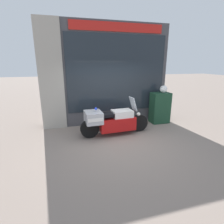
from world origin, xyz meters
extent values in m
plane|color=gray|center=(0.00, 0.00, 0.00)|extent=(60.00, 60.00, 0.00)
cube|color=#424247|center=(0.00, 2.00, 1.95)|extent=(5.02, 0.40, 3.91)
cube|color=#A39E93|center=(-2.08, 2.03, 1.95)|extent=(0.86, 0.55, 3.91)
cube|color=#1E262D|center=(0.40, 1.79, 2.00)|extent=(3.93, 0.02, 2.91)
cube|color=red|center=(0.40, 1.78, 3.68)|extent=(3.53, 0.03, 0.32)
cube|color=slate|center=(0.36, 2.01, 0.28)|extent=(3.71, 0.30, 0.55)
cube|color=silver|center=(0.36, 2.15, 1.14)|extent=(3.71, 0.02, 1.22)
cube|color=beige|center=(0.36, 2.01, 1.74)|extent=(3.71, 0.30, 0.02)
cube|color=#C68E19|center=(-1.01, 2.01, 1.78)|extent=(0.18, 0.04, 0.06)
cube|color=#195623|center=(-0.33, 2.01, 1.78)|extent=(0.18, 0.04, 0.06)
cube|color=navy|center=(0.36, 2.01, 1.78)|extent=(0.18, 0.04, 0.06)
cube|color=black|center=(1.04, 2.01, 1.78)|extent=(0.18, 0.04, 0.06)
cube|color=maroon|center=(1.73, 2.01, 1.78)|extent=(0.18, 0.04, 0.06)
cube|color=#2866B7|center=(-0.49, 1.94, 0.69)|extent=(0.19, 0.03, 0.27)
cube|color=white|center=(1.21, 1.94, 0.69)|extent=(0.19, 0.02, 0.27)
cylinder|color=black|center=(0.89, 0.68, 0.31)|extent=(0.63, 0.18, 0.62)
cylinder|color=black|center=(-0.93, 0.57, 0.31)|extent=(0.63, 0.18, 0.62)
cube|color=#B71414|center=(0.03, 0.62, 0.39)|extent=(1.27, 0.62, 0.45)
cube|color=white|center=(0.22, 0.64, 0.72)|extent=(0.70, 0.53, 0.26)
cube|color=black|center=(-0.25, 0.61, 0.74)|extent=(0.74, 0.45, 0.10)
cube|color=#B7B7BC|center=(-0.79, 0.58, 0.70)|extent=(0.58, 0.68, 0.38)
cube|color=white|center=(-0.79, 0.58, 0.70)|extent=(0.53, 0.69, 0.11)
cube|color=#B2BCC6|center=(0.62, 0.66, 1.05)|extent=(0.19, 0.39, 0.47)
sphere|color=white|center=(0.85, 0.67, 0.65)|extent=(0.14, 0.14, 0.14)
sphere|color=blue|center=(-0.70, 0.58, 0.98)|extent=(0.09, 0.09, 0.09)
cube|color=#193D28|center=(2.11, 1.37, 0.63)|extent=(0.74, 0.50, 1.25)
sphere|color=white|center=(2.20, 1.34, 1.40)|extent=(0.30, 0.30, 0.30)
camera|label=1|loc=(-1.63, -4.86, 2.42)|focal=28.00mm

